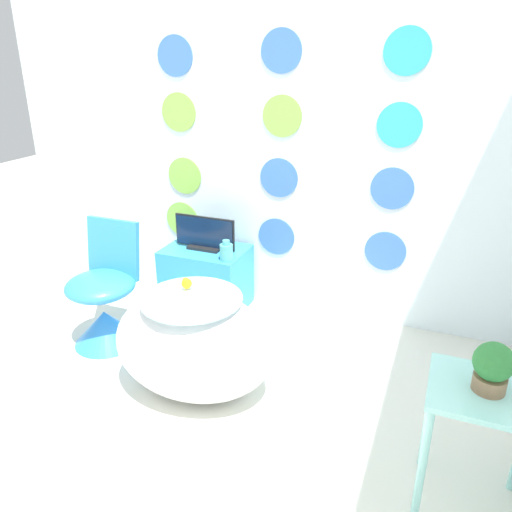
{
  "coord_description": "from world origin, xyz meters",
  "views": [
    {
      "loc": [
        1.11,
        -1.07,
        1.75
      ],
      "look_at": [
        0.28,
        1.0,
        0.83
      ],
      "focal_mm": 35.0,
      "sensor_mm": 36.0,
      "label": 1
    }
  ],
  "objects": [
    {
      "name": "potted_plant_left",
      "position": [
        1.34,
        0.67,
        0.68
      ],
      "size": [
        0.15,
        0.15,
        0.2
      ],
      "color": "#8C6B4C",
      "rests_on": "side_table"
    },
    {
      "name": "tv",
      "position": [
        -0.45,
        1.84,
        0.56
      ],
      "size": [
        0.45,
        0.12,
        0.24
      ],
      "color": "black",
      "rests_on": "tv_cabinet"
    },
    {
      "name": "chair",
      "position": [
        -0.83,
        1.16,
        0.26
      ],
      "size": [
        0.43,
        0.43,
        0.78
      ],
      "color": "#338CE0",
      "rests_on": "ground_plane"
    },
    {
      "name": "vase",
      "position": [
        -0.22,
        1.71,
        0.51
      ],
      "size": [
        0.09,
        0.09,
        0.14
      ],
      "color": "#51B2AD",
      "rests_on": "tv_cabinet"
    },
    {
      "name": "rubber_duck",
      "position": [
        -0.12,
        1.0,
        0.61
      ],
      "size": [
        0.06,
        0.06,
        0.07
      ],
      "color": "yellow",
      "rests_on": "bathtub"
    },
    {
      "name": "bathtub",
      "position": [
        -0.06,
        0.94,
        0.29
      ],
      "size": [
        0.9,
        0.65,
        0.58
      ],
      "color": "white",
      "rests_on": "ground_plane"
    },
    {
      "name": "side_table",
      "position": [
        1.34,
        0.67,
        0.46
      ],
      "size": [
        0.42,
        0.37,
        0.58
      ],
      "color": "#99E0D8",
      "rests_on": "ground_plane"
    },
    {
      "name": "tv_cabinet",
      "position": [
        -0.45,
        1.84,
        0.23
      ],
      "size": [
        0.58,
        0.41,
        0.45
      ],
      "color": "#389ED6",
      "rests_on": "ground_plane"
    },
    {
      "name": "wall_back_dotted",
      "position": [
        0.0,
        2.1,
        1.3
      ],
      "size": [
        4.24,
        0.05,
        2.6
      ],
      "color": "white",
      "rests_on": "ground_plane"
    }
  ]
}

